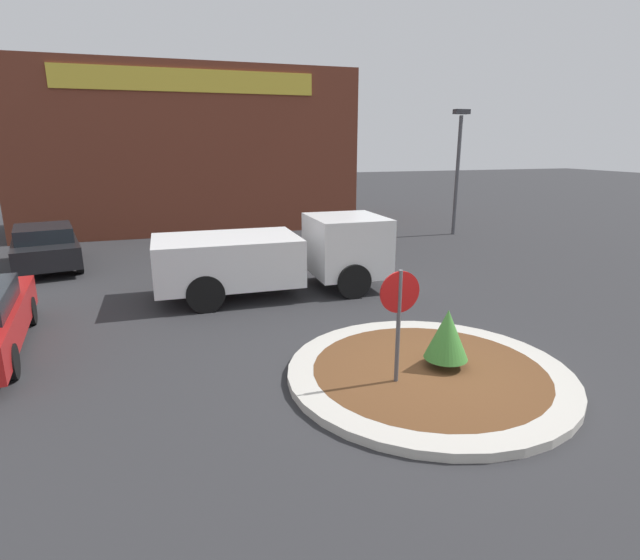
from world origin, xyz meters
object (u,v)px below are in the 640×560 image
object	(u,v)px
utility_truck	(277,255)
parked_sedan_black	(45,246)
stop_sign	(399,309)
light_pole	(458,161)

from	to	relation	value
utility_truck	parked_sedan_black	xyz separation A→B (m)	(-6.56, 5.09, -0.34)
utility_truck	stop_sign	bearing A→B (deg)	-83.76
utility_truck	parked_sedan_black	bearing A→B (deg)	142.83
utility_truck	light_pole	bearing A→B (deg)	34.61
stop_sign	light_pole	world-z (taller)	light_pole
stop_sign	parked_sedan_black	size ratio (longest dim) A/B	0.45
stop_sign	utility_truck	size ratio (longest dim) A/B	0.33
utility_truck	light_pole	size ratio (longest dim) A/B	1.16
parked_sedan_black	light_pole	distance (m)	16.49
parked_sedan_black	utility_truck	bearing A→B (deg)	-139.05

